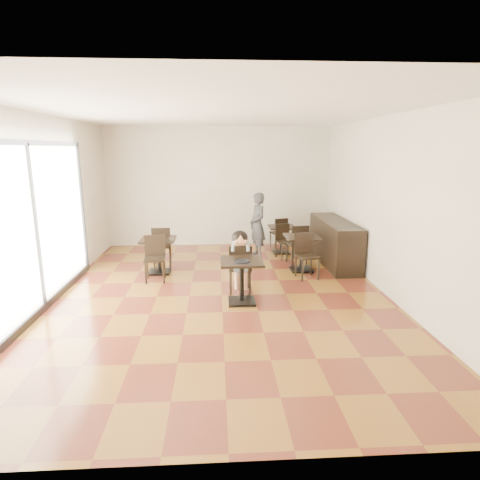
{
  "coord_description": "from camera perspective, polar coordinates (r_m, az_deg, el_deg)",
  "views": [
    {
      "loc": [
        -0.08,
        -6.91,
        2.61
      ],
      "look_at": [
        0.34,
        0.14,
        1.0
      ],
      "focal_mm": 30.0,
      "sensor_mm": 36.0,
      "label": 1
    }
  ],
  "objects": [
    {
      "name": "floor",
      "position": [
        7.39,
        -2.61,
        -7.85
      ],
      "size": [
        6.0,
        8.0,
        0.01
      ],
      "primitive_type": "cube",
      "color": "brown",
      "rests_on": "ground"
    },
    {
      "name": "ceiling",
      "position": [
        6.94,
        -2.89,
        17.7
      ],
      "size": [
        6.0,
        8.0,
        0.01
      ],
      "primitive_type": "cube",
      "color": "white",
      "rests_on": "floor"
    },
    {
      "name": "wall_back",
      "position": [
        10.96,
        -3.01,
        7.55
      ],
      "size": [
        6.0,
        0.01,
        3.2
      ],
      "primitive_type": "cube",
      "color": "beige",
      "rests_on": "floor"
    },
    {
      "name": "wall_front",
      "position": [
        3.09,
        -1.78,
        -6.32
      ],
      "size": [
        6.0,
        0.01,
        3.2
      ],
      "primitive_type": "cube",
      "color": "beige",
      "rests_on": "floor"
    },
    {
      "name": "wall_left",
      "position": [
        7.57,
        -26.13,
        3.86
      ],
      "size": [
        0.01,
        8.0,
        3.2
      ],
      "primitive_type": "cube",
      "color": "beige",
      "rests_on": "floor"
    },
    {
      "name": "wall_right",
      "position": [
        7.63,
        20.46,
        4.43
      ],
      "size": [
        0.01,
        8.0,
        3.2
      ],
      "primitive_type": "cube",
      "color": "beige",
      "rests_on": "floor"
    },
    {
      "name": "storefront_window",
      "position": [
        7.14,
        -27.26,
        1.64
      ],
      "size": [
        0.04,
        4.5,
        2.6
      ],
      "primitive_type": "cube",
      "color": "white",
      "rests_on": "floor"
    },
    {
      "name": "child_table",
      "position": [
        6.93,
        0.25,
        -5.92
      ],
      "size": [
        0.72,
        0.72,
        0.76
      ],
      "primitive_type": null,
      "color": "black",
      "rests_on": "floor"
    },
    {
      "name": "child_chair",
      "position": [
        7.43,
        -0.02,
        -3.99
      ],
      "size": [
        0.41,
        0.41,
        0.92
      ],
      "primitive_type": null,
      "rotation": [
        0.0,
        0.0,
        3.14
      ],
      "color": "black",
      "rests_on": "floor"
    },
    {
      "name": "child",
      "position": [
        7.4,
        -0.02,
        -3.12
      ],
      "size": [
        0.41,
        0.58,
        1.15
      ],
      "primitive_type": null,
      "color": "slate",
      "rests_on": "child_chair"
    },
    {
      "name": "plate",
      "position": [
        6.72,
        0.3,
        -3.06
      ],
      "size": [
        0.26,
        0.26,
        0.02
      ],
      "primitive_type": "cylinder",
      "color": "black",
      "rests_on": "child_table"
    },
    {
      "name": "pizza_slice",
      "position": [
        7.11,
        0.07,
        -0.27
      ],
      "size": [
        0.27,
        0.21,
        0.06
      ],
      "primitive_type": null,
      "color": "tan",
      "rests_on": "child"
    },
    {
      "name": "adult_patron",
      "position": [
        9.82,
        2.5,
        2.15
      ],
      "size": [
        0.53,
        0.66,
        1.58
      ],
      "primitive_type": "imported",
      "rotation": [
        0.0,
        0.0,
        -1.27
      ],
      "color": "#38393E",
      "rests_on": "floor"
    },
    {
      "name": "cafe_table_mid",
      "position": [
        8.84,
        8.76,
        -1.89
      ],
      "size": [
        0.85,
        0.85,
        0.77
      ],
      "primitive_type": null,
      "rotation": [
        0.0,
        0.0,
        0.2
      ],
      "color": "black",
      "rests_on": "floor"
    },
    {
      "name": "cafe_table_left",
      "position": [
        8.75,
        -11.48,
        -2.2
      ],
      "size": [
        0.76,
        0.76,
        0.76
      ],
      "primitive_type": null,
      "rotation": [
        0.0,
        0.0,
        0.06
      ],
      "color": "black",
      "rests_on": "floor"
    },
    {
      "name": "cafe_table_back",
      "position": [
        10.29,
        5.91,
        0.06
      ],
      "size": [
        0.82,
        0.82,
        0.69
      ],
      "primitive_type": null,
      "rotation": [
        0.0,
        0.0,
        0.3
      ],
      "color": "black",
      "rests_on": "floor"
    },
    {
      "name": "chair_mid_a",
      "position": [
        9.35,
        8.08,
        -0.57
      ],
      "size": [
        0.49,
        0.49,
        0.92
      ],
      "primitive_type": null,
      "rotation": [
        0.0,
        0.0,
        3.34
      ],
      "color": "black",
      "rests_on": "floor"
    },
    {
      "name": "chair_mid_b",
      "position": [
        8.3,
        9.56,
        -2.33
      ],
      "size": [
        0.49,
        0.49,
        0.92
      ],
      "primitive_type": null,
      "rotation": [
        0.0,
        0.0,
        0.2
      ],
      "color": "black",
      "rests_on": "floor"
    },
    {
      "name": "chair_left_a",
      "position": [
        9.26,
        -11.04,
        -0.86
      ],
      "size": [
        0.43,
        0.43,
        0.91
      ],
      "primitive_type": null,
      "rotation": [
        0.0,
        0.0,
        3.2
      ],
      "color": "black",
      "rests_on": "floor"
    },
    {
      "name": "chair_left_b",
      "position": [
        8.2,
        -12.02,
        -2.68
      ],
      "size": [
        0.43,
        0.43,
        0.91
      ],
      "primitive_type": null,
      "rotation": [
        0.0,
        0.0,
        0.06
      ],
      "color": "black",
      "rests_on": "floor"
    },
    {
      "name": "chair_back_a",
      "position": [
        10.77,
        5.48,
        1.03
      ],
      "size": [
        0.47,
        0.47,
        0.83
      ],
      "primitive_type": null,
      "rotation": [
        0.0,
        0.0,
        3.44
      ],
      "color": "black",
      "rests_on": "floor"
    },
    {
      "name": "chair_back_b",
      "position": [
        9.75,
        6.43,
        -0.25
      ],
      "size": [
        0.47,
        0.47,
        0.83
      ],
      "primitive_type": null,
      "rotation": [
        0.0,
        0.0,
        0.3
      ],
      "color": "black",
      "rests_on": "floor"
    },
    {
      "name": "service_counter",
      "position": [
        9.56,
        13.26,
        -0.25
      ],
      "size": [
        0.6,
        2.4,
        1.0
      ],
      "primitive_type": "cube",
      "color": "black",
      "rests_on": "floor"
    }
  ]
}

